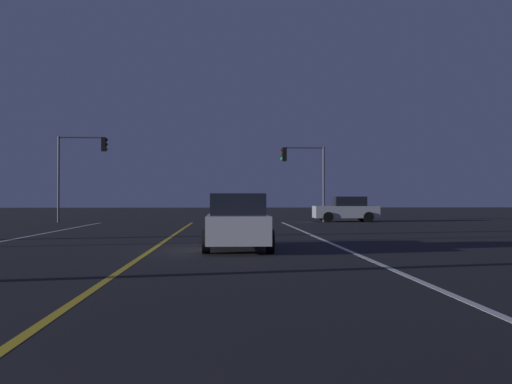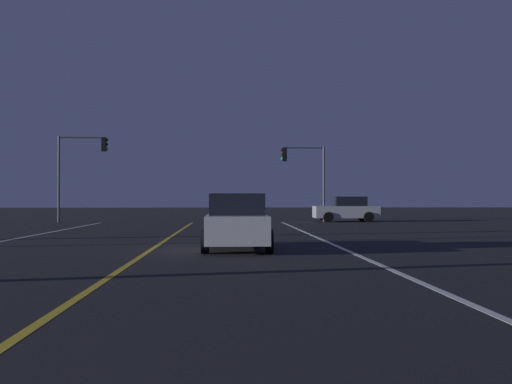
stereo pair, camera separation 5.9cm
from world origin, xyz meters
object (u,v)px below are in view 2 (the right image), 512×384
car_crossing_side (347,210)px  traffic_light_near_left (82,159)px  car_lead_same_lane (237,222)px  traffic_light_near_right (303,166)px

car_crossing_side → traffic_light_near_left: (-17.55, -0.64, 3.34)m
car_lead_same_lane → car_crossing_side: same height
car_crossing_side → traffic_light_near_left: bearing=2.1°
traffic_light_near_left → car_lead_same_lane: bearing=-64.0°
car_crossing_side → traffic_light_near_right: 4.29m
car_crossing_side → traffic_light_near_right: (-3.08, -0.64, 2.91)m
traffic_light_near_right → car_crossing_side: bearing=-168.3°
car_lead_same_lane → traffic_light_near_left: (-9.78, 20.04, 3.34)m
car_lead_same_lane → traffic_light_near_left: bearing=26.0°
car_lead_same_lane → car_crossing_side: size_ratio=1.00×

